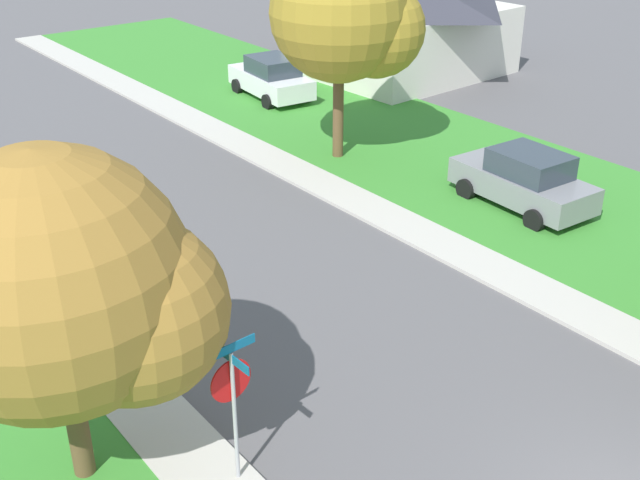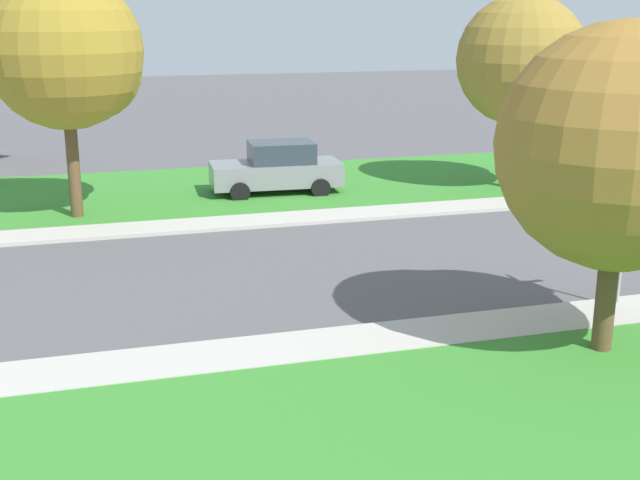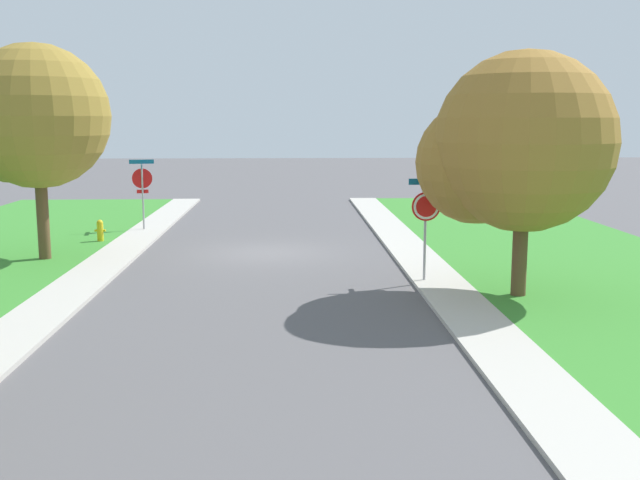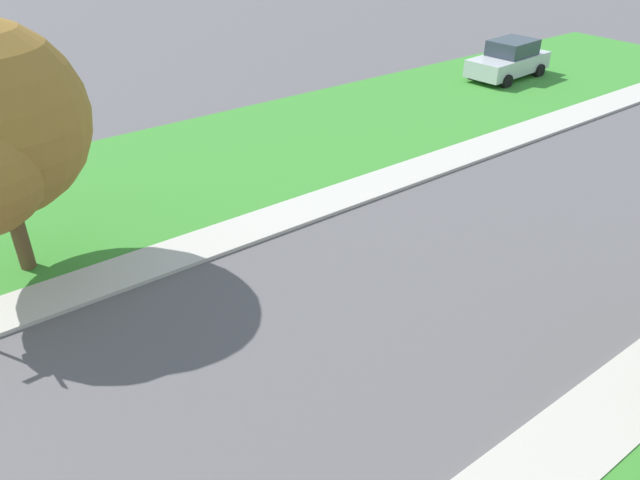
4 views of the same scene
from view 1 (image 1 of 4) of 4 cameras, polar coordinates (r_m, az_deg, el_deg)
The scene contains 9 objects.
sidewalk_east at distance 23.55m, azimuth 3.12°, elevation 2.56°, with size 1.40×56.00×0.10m, color #B7B2A8.
lawn_east at distance 26.64m, azimuth 10.84°, elevation 5.04°, with size 8.00×56.00×0.08m, color #38842D.
sidewalk_west at distance 19.40m, azimuth -18.53°, elevation -4.57°, with size 1.40×56.00×0.10m, color #B7B2A8.
stop_sign_far_corner at distance 12.91m, azimuth -6.31°, elevation -10.60°, with size 0.92×0.92×2.77m.
car_white_across_road at distance 33.59m, azimuth -3.51°, elevation 11.51°, with size 2.35×4.46×1.76m.
car_grey_near_corner at distance 23.84m, azimuth 14.40°, elevation 4.19°, with size 2.21×4.39×1.76m.
tree_across_right at distance 25.95m, azimuth 2.08°, elevation 15.71°, with size 4.76×4.43×7.09m.
tree_sidewalk_far at distance 12.55m, azimuth -17.21°, elevation -3.48°, with size 4.58×4.26×5.89m.
house_right_setback at distance 37.50m, azimuth 5.91°, elevation 15.40°, with size 9.41×8.27×4.60m.
Camera 1 is at (-9.46, -4.15, 9.69)m, focal length 44.68 mm.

